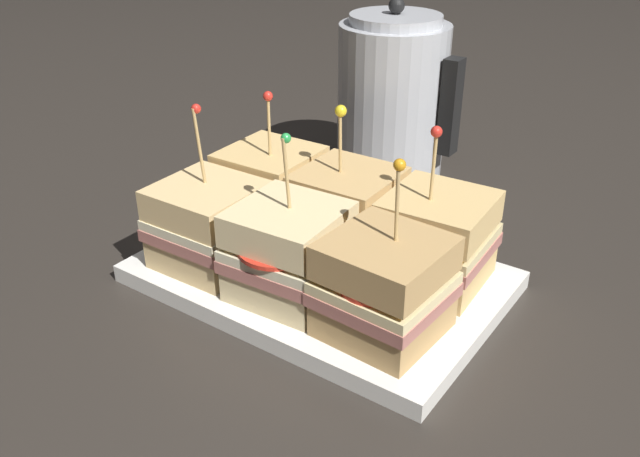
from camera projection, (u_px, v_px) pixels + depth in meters
name	position (u px, v px, depth m)	size (l,w,h in m)	color
ground_plane	(320.00, 284.00, 0.69)	(6.00, 6.00, 0.00)	#2D2823
serving_platter	(320.00, 277.00, 0.68)	(0.35, 0.23, 0.02)	white
sandwich_front_left	(209.00, 224.00, 0.67)	(0.10, 0.10, 0.16)	#DBB77A
sandwich_front_center	(290.00, 252.00, 0.62)	(0.10, 0.10, 0.16)	beige
sandwich_front_right	(384.00, 287.00, 0.57)	(0.10, 0.10, 0.16)	tan
sandwich_back_left	(271.00, 188.00, 0.74)	(0.10, 0.10, 0.16)	tan
sandwich_back_center	(348.00, 212.00, 0.69)	(0.10, 0.10, 0.16)	tan
sandwich_back_right	(436.00, 239.00, 0.64)	(0.10, 0.10, 0.16)	tan
kettle_steel	(392.00, 100.00, 0.88)	(0.16, 0.14, 0.23)	#B7BABF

